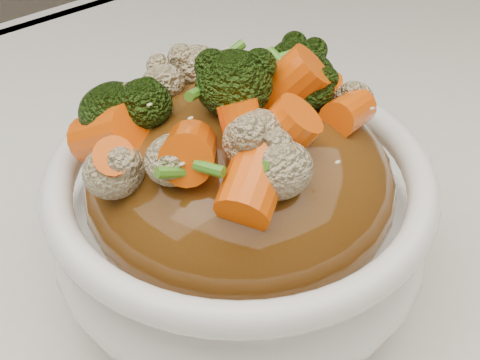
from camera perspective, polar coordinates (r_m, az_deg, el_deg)
bowl at (r=0.38m, az=0.00°, el=-3.36°), size 0.24×0.24×0.07m
sauce_base at (r=0.36m, az=0.00°, el=-0.33°), size 0.19×0.19×0.08m
carrots at (r=0.33m, az=0.00°, el=7.08°), size 0.19×0.19×0.04m
broccoli at (r=0.33m, az=0.00°, el=6.95°), size 0.19×0.19×0.04m
cauliflower at (r=0.33m, az=0.00°, el=6.69°), size 0.19×0.19×0.03m
scallions at (r=0.33m, az=0.00°, el=7.22°), size 0.14×0.14×0.02m
sesame_seeds at (r=0.33m, az=0.00°, el=7.22°), size 0.17×0.17×0.01m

